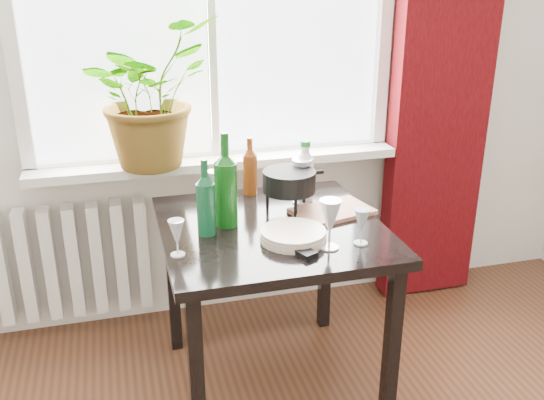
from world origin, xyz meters
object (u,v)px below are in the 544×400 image
object	(u,v)px
wineglass_front_left	(177,238)
plate_stack	(293,235)
potted_plant	(148,94)
tv_remote	(295,248)
wineglass_back_left	(215,188)
wine_bottle_right	(226,179)
wineglass_far_right	(361,226)
wineglass_front_right	(330,224)
cutting_board	(332,211)
table	(272,247)
fondue_pot	(289,190)
bottle_amber	(250,166)
radiator	(62,262)
wine_bottle_left	(205,197)
cleaning_bottle	(305,171)
wineglass_back_center	(301,181)

from	to	relation	value
wineglass_front_left	plate_stack	bearing A→B (deg)	1.99
potted_plant	tv_remote	distance (m)	0.99
wineglass_back_left	plate_stack	world-z (taller)	wineglass_back_left
wine_bottle_right	wineglass_far_right	distance (m)	0.54
potted_plant	wine_bottle_right	bearing A→B (deg)	-65.77
wineglass_front_right	cutting_board	world-z (taller)	wineglass_front_right
wine_bottle_right	wineglass_front_right	size ratio (longest dim) A/B	2.00
wineglass_far_right	plate_stack	xyz separation A→B (m)	(-0.23, 0.09, -0.05)
table	fondue_pot	size ratio (longest dim) A/B	3.41
table	bottle_amber	bearing A→B (deg)	89.93
radiator	table	xyz separation A→B (m)	(0.85, -0.63, 0.27)
wineglass_far_right	wineglass_front_left	size ratio (longest dim) A/B	1.02
wine_bottle_right	fondue_pot	distance (m)	0.31
radiator	plate_stack	world-z (taller)	plate_stack
plate_stack	fondue_pot	size ratio (longest dim) A/B	1.00
table	wine_bottle_left	xyz separation A→B (m)	(-0.26, -0.01, 0.24)
table	wine_bottle_right	size ratio (longest dim) A/B	2.25
radiator	cleaning_bottle	size ratio (longest dim) A/B	3.06
wine_bottle_right	wineglass_front_right	xyz separation A→B (m)	(0.31, -0.30, -0.09)
wineglass_back_center	wine_bottle_left	bearing A→B (deg)	-154.20
bottle_amber	tv_remote	size ratio (longest dim) A/B	1.40
cleaning_bottle	plate_stack	size ratio (longest dim) A/B	1.05
potted_plant	wine_bottle_left	xyz separation A→B (m)	(0.14, -0.58, -0.28)
wine_bottle_left	wineglass_front_right	distance (m)	0.47
wineglass_far_right	wineglass_back_left	bearing A→B (deg)	131.01
radiator	wine_bottle_right	world-z (taller)	wine_bottle_right
cleaning_bottle	tv_remote	distance (m)	0.51
wineglass_far_right	tv_remote	size ratio (longest dim) A/B	0.75
radiator	wineglass_front_left	xyz separation A→B (m)	(0.47, -0.80, 0.43)
wineglass_far_right	wineglass_back_center	xyz separation A→B (m)	(-0.08, 0.45, 0.03)
wineglass_front_right	fondue_pot	xyz separation A→B (m)	(-0.04, 0.38, -0.01)
cleaning_bottle	wine_bottle_left	bearing A→B (deg)	-152.73
wine_bottle_right	wineglass_front_left	xyz separation A→B (m)	(-0.22, -0.22, -0.12)
potted_plant	wine_bottle_left	distance (m)	0.66
wineglass_back_left	plate_stack	xyz separation A→B (m)	(0.22, -0.41, -0.06)
wine_bottle_left	wineglass_front_left	distance (m)	0.21
plate_stack	wineglass_back_center	bearing A→B (deg)	68.00
radiator	wineglass_far_right	size ratio (longest dim) A/B	5.78
wineglass_front_left	tv_remote	world-z (taller)	wineglass_front_left
cleaning_bottle	wineglass_front_left	distance (m)	0.71
bottle_amber	wineglass_back_center	bearing A→B (deg)	-41.54
wineglass_back_center	bottle_amber	bearing A→B (deg)	138.46
wineglass_back_left	tv_remote	xyz separation A→B (m)	(0.20, -0.50, -0.07)
bottle_amber	cleaning_bottle	world-z (taller)	cleaning_bottle
wineglass_far_right	cutting_board	xyz separation A→B (m)	(0.00, 0.30, -0.06)
table	tv_remote	bearing A→B (deg)	-84.09
bottle_amber	wineglass_back_left	xyz separation A→B (m)	(-0.17, -0.10, -0.05)
potted_plant	cleaning_bottle	distance (m)	0.75
wineglass_back_center	tv_remote	bearing A→B (deg)	-110.26
fondue_pot	tv_remote	size ratio (longest dim) A/B	1.34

